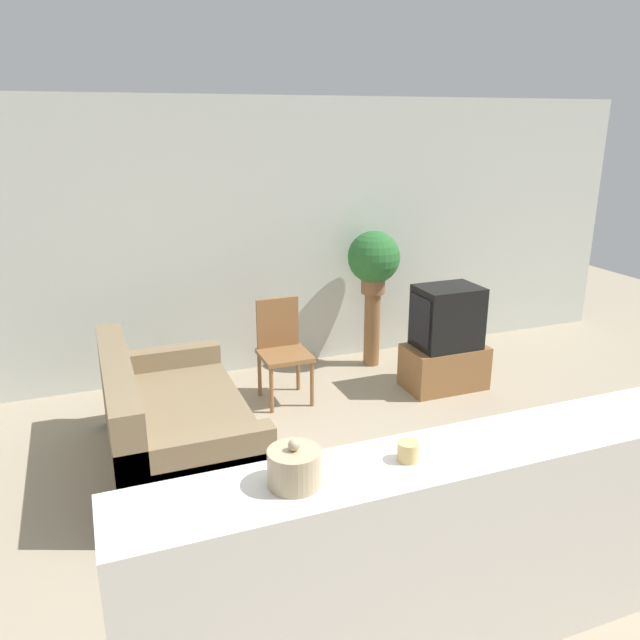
{
  "coord_description": "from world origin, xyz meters",
  "views": [
    {
      "loc": [
        -1.42,
        -2.5,
        2.48
      ],
      "look_at": [
        0.41,
        2.21,
        0.85
      ],
      "focal_mm": 35.0,
      "sensor_mm": 36.0,
      "label": 1
    }
  ],
  "objects_px": {
    "potted_plant": "(374,259)",
    "decorative_bowl": "(294,467)",
    "television": "(447,317)",
    "wooden_chair": "(282,345)",
    "couch": "(172,428)"
  },
  "relations": [
    {
      "from": "wooden_chair",
      "to": "potted_plant",
      "type": "height_order",
      "value": "potted_plant"
    },
    {
      "from": "couch",
      "to": "decorative_bowl",
      "type": "bearing_deg",
      "value": -84.19
    },
    {
      "from": "wooden_chair",
      "to": "decorative_bowl",
      "type": "height_order",
      "value": "decorative_bowl"
    },
    {
      "from": "television",
      "to": "decorative_bowl",
      "type": "bearing_deg",
      "value": -132.25
    },
    {
      "from": "television",
      "to": "potted_plant",
      "type": "distance_m",
      "value": 0.98
    },
    {
      "from": "potted_plant",
      "to": "television",
      "type": "bearing_deg",
      "value": -63.94
    },
    {
      "from": "television",
      "to": "wooden_chair",
      "type": "distance_m",
      "value": 1.57
    },
    {
      "from": "wooden_chair",
      "to": "television",
      "type": "bearing_deg",
      "value": -12.43
    },
    {
      "from": "television",
      "to": "decorative_bowl",
      "type": "height_order",
      "value": "decorative_bowl"
    },
    {
      "from": "couch",
      "to": "wooden_chair",
      "type": "relative_size",
      "value": 1.91
    },
    {
      "from": "television",
      "to": "decorative_bowl",
      "type": "relative_size",
      "value": 2.71
    },
    {
      "from": "wooden_chair",
      "to": "decorative_bowl",
      "type": "xyz_separation_m",
      "value": [
        -0.91,
        -3.01,
        0.63
      ]
    },
    {
      "from": "potted_plant",
      "to": "couch",
      "type": "bearing_deg",
      "value": -150.24
    },
    {
      "from": "couch",
      "to": "television",
      "type": "xyz_separation_m",
      "value": [
        2.65,
        0.5,
        0.41
      ]
    },
    {
      "from": "potted_plant",
      "to": "decorative_bowl",
      "type": "distance_m",
      "value": 4.03
    }
  ]
}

